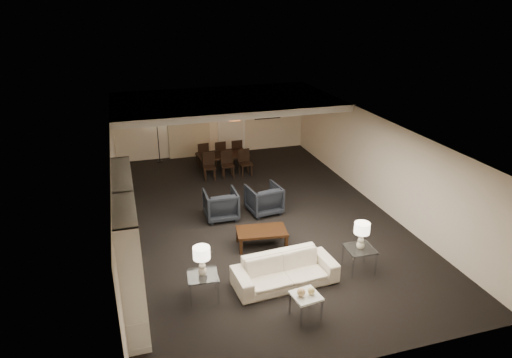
{
  "coord_description": "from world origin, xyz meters",
  "views": [
    {
      "loc": [
        -3.18,
        -10.54,
        5.58
      ],
      "look_at": [
        0.0,
        0.0,
        1.1
      ],
      "focal_mm": 32.0,
      "sensor_mm": 36.0,
      "label": 1
    }
  ],
  "objects_px": {
    "chair_nr": "(246,163)",
    "floor_lamp": "(158,140)",
    "pendant_light": "(234,116)",
    "chair_fr": "(236,151)",
    "vase_blue": "(132,274)",
    "chair_fl": "(202,154)",
    "table_lamp_right": "(361,236)",
    "vase_amber": "(128,237)",
    "dining_table": "(223,162)",
    "marble_table": "(305,306)",
    "floor_speaker": "(133,221)",
    "table_lamp_left": "(202,261)",
    "side_table_left": "(203,286)",
    "armchair_left": "(221,205)",
    "chair_nm": "(228,165)",
    "television": "(130,230)",
    "armchair_right": "(264,199)",
    "sofa": "(285,271)",
    "coffee_table": "(262,238)",
    "chair_fm": "(219,152)",
    "side_table_right": "(359,259)"
  },
  "relations": [
    {
      "from": "television",
      "to": "floor_speaker",
      "type": "distance_m",
      "value": 1.55
    },
    {
      "from": "vase_blue",
      "to": "floor_lamp",
      "type": "relative_size",
      "value": 0.1
    },
    {
      "from": "side_table_left",
      "to": "chair_fm",
      "type": "height_order",
      "value": "chair_fm"
    },
    {
      "from": "chair_nr",
      "to": "floor_lamp",
      "type": "xyz_separation_m",
      "value": [
        -2.58,
        2.2,
        0.38
      ]
    },
    {
      "from": "table_lamp_right",
      "to": "floor_speaker",
      "type": "relative_size",
      "value": 0.53
    },
    {
      "from": "chair_fl",
      "to": "floor_lamp",
      "type": "xyz_separation_m",
      "value": [
        -1.38,
        0.9,
        0.38
      ]
    },
    {
      "from": "armchair_right",
      "to": "dining_table",
      "type": "bearing_deg",
      "value": -91.88
    },
    {
      "from": "marble_table",
      "to": "vase_blue",
      "type": "distance_m",
      "value": 3.18
    },
    {
      "from": "coffee_table",
      "to": "armchair_right",
      "type": "height_order",
      "value": "armchair_right"
    },
    {
      "from": "armchair_left",
      "to": "vase_amber",
      "type": "xyz_separation_m",
      "value": [
        -2.4,
        -3.4,
        1.24
      ]
    },
    {
      "from": "vase_amber",
      "to": "chair_fm",
      "type": "relative_size",
      "value": 0.18
    },
    {
      "from": "pendant_light",
      "to": "chair_fr",
      "type": "distance_m",
      "value": 1.71
    },
    {
      "from": "side_table_right",
      "to": "vase_blue",
      "type": "relative_size",
      "value": 3.73
    },
    {
      "from": "armchair_left",
      "to": "television",
      "type": "height_order",
      "value": "television"
    },
    {
      "from": "table_lamp_left",
      "to": "floor_speaker",
      "type": "distance_m",
      "value": 2.93
    },
    {
      "from": "pendant_light",
      "to": "coffee_table",
      "type": "relative_size",
      "value": 0.44
    },
    {
      "from": "side_table_left",
      "to": "chair_fl",
      "type": "distance_m",
      "value": 7.53
    },
    {
      "from": "television",
      "to": "chair_fl",
      "type": "relative_size",
      "value": 1.35
    },
    {
      "from": "table_lamp_right",
      "to": "table_lamp_left",
      "type": "bearing_deg",
      "value": 180.0
    },
    {
      "from": "vase_amber",
      "to": "sofa",
      "type": "bearing_deg",
      "value": 1.91
    },
    {
      "from": "vase_amber",
      "to": "marble_table",
      "type": "bearing_deg",
      "value": -18.46
    },
    {
      "from": "table_lamp_left",
      "to": "marble_table",
      "type": "height_order",
      "value": "table_lamp_left"
    },
    {
      "from": "vase_amber",
      "to": "chair_fl",
      "type": "relative_size",
      "value": 0.18
    },
    {
      "from": "floor_lamp",
      "to": "chair_nr",
      "type": "bearing_deg",
      "value": -40.35
    },
    {
      "from": "armchair_right",
      "to": "floor_speaker",
      "type": "height_order",
      "value": "floor_speaker"
    },
    {
      "from": "side_table_left",
      "to": "chair_fl",
      "type": "height_order",
      "value": "chair_fl"
    },
    {
      "from": "floor_speaker",
      "to": "marble_table",
      "type": "bearing_deg",
      "value": -37.4
    },
    {
      "from": "table_lamp_left",
      "to": "chair_nm",
      "type": "distance_m",
      "value": 6.42
    },
    {
      "from": "marble_table",
      "to": "chair_fm",
      "type": "bearing_deg",
      "value": 88.22
    },
    {
      "from": "television",
      "to": "sofa",
      "type": "bearing_deg",
      "value": -112.06
    },
    {
      "from": "chair_fl",
      "to": "table_lamp_right",
      "type": "bearing_deg",
      "value": 98.25
    },
    {
      "from": "armchair_right",
      "to": "floor_speaker",
      "type": "xyz_separation_m",
      "value": [
        -3.49,
        -0.63,
        0.18
      ]
    },
    {
      "from": "table_lamp_left",
      "to": "vase_amber",
      "type": "bearing_deg",
      "value": -175.59
    },
    {
      "from": "chair_nr",
      "to": "chair_fl",
      "type": "relative_size",
      "value": 1.0
    },
    {
      "from": "chair_nm",
      "to": "marble_table",
      "type": "bearing_deg",
      "value": -89.6
    },
    {
      "from": "pendant_light",
      "to": "chair_fm",
      "type": "height_order",
      "value": "pendant_light"
    },
    {
      "from": "sofa",
      "to": "coffee_table",
      "type": "xyz_separation_m",
      "value": [
        0.0,
        1.6,
        -0.1
      ]
    },
    {
      "from": "marble_table",
      "to": "chair_nr",
      "type": "bearing_deg",
      "value": 83.16
    },
    {
      "from": "floor_lamp",
      "to": "dining_table",
      "type": "bearing_deg",
      "value": -37.91
    },
    {
      "from": "table_lamp_right",
      "to": "floor_speaker",
      "type": "xyz_separation_m",
      "value": [
        -4.59,
        2.67,
        -0.28
      ]
    },
    {
      "from": "marble_table",
      "to": "chair_fr",
      "type": "distance_m",
      "value": 8.55
    },
    {
      "from": "table_lamp_right",
      "to": "vase_amber",
      "type": "bearing_deg",
      "value": -178.78
    },
    {
      "from": "armchair_left",
      "to": "vase_blue",
      "type": "height_order",
      "value": "vase_blue"
    },
    {
      "from": "table_lamp_right",
      "to": "side_table_left",
      "type": "bearing_deg",
      "value": 180.0
    },
    {
      "from": "vase_amber",
      "to": "chair_nr",
      "type": "bearing_deg",
      "value": 58.1
    },
    {
      "from": "pendant_light",
      "to": "floor_speaker",
      "type": "xyz_separation_m",
      "value": [
        -3.5,
        -3.93,
        -1.35
      ]
    },
    {
      "from": "armchair_right",
      "to": "chair_fm",
      "type": "relative_size",
      "value": 1.0
    },
    {
      "from": "vase_blue",
      "to": "chair_fl",
      "type": "distance_m",
      "value": 8.38
    },
    {
      "from": "vase_blue",
      "to": "pendant_light",
      "type": "bearing_deg",
      "value": 63.09
    },
    {
      "from": "vase_amber",
      "to": "chair_nr",
      "type": "relative_size",
      "value": 0.18
    }
  ]
}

